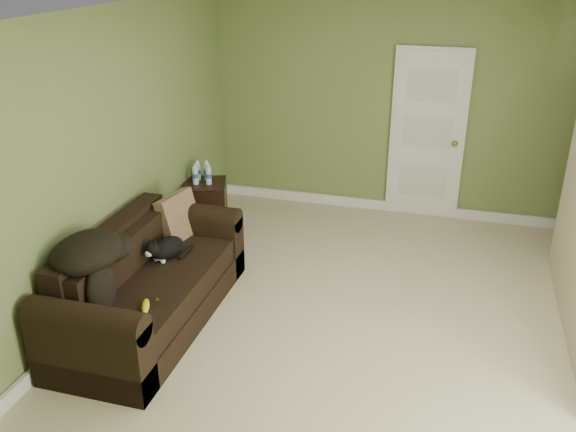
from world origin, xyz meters
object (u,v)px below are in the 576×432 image
Objects in this scene: side_table at (205,205)px; banana at (146,306)px; cat at (166,249)px; sofa at (147,287)px.

banana is (0.53, -2.40, 0.19)m from side_table.
cat is (0.31, -1.59, 0.26)m from side_table.
side_table is 1.64m from cat.
sofa reaches higher than cat.
banana is (0.27, -0.51, 0.17)m from sofa.
sofa is at bearing -83.53° from cat.
sofa is 10.10× the size of banana.
cat is (0.06, 0.30, 0.23)m from sofa.
banana is at bearing -77.63° from side_table.
sofa is at bearing -82.35° from side_table.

